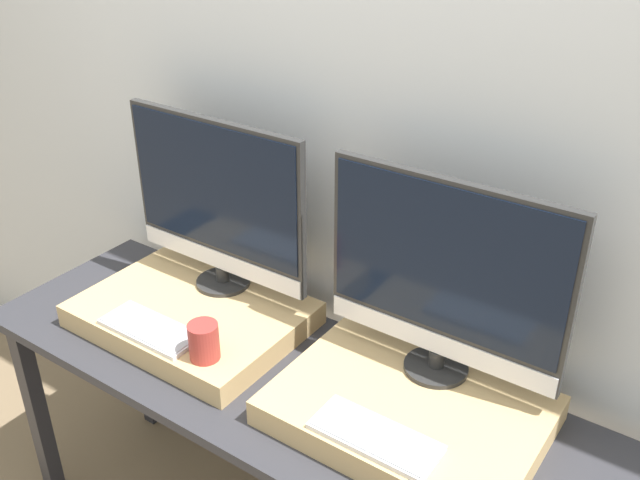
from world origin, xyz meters
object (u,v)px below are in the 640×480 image
Objects in this scene: monitor_left at (217,201)px; mug at (204,341)px; keyboard_left at (150,329)px; monitor_right at (444,276)px; keyboard_right at (375,436)px.

monitor_left reaches higher than mug.
monitor_right is (0.71, 0.29, 0.27)m from keyboard_left.
mug is at bearing -55.67° from monitor_left.
mug is at bearing 0.00° from keyboard_left.
keyboard_left is 2.90× the size of mug.
monitor_left is 0.71m from monitor_right.
mug is 0.63m from monitor_right.
monitor_left reaches higher than keyboard_left.
monitor_right is 2.07× the size of keyboard_right.
mug is (0.20, 0.00, 0.04)m from keyboard_left.
monitor_right is (0.51, 0.29, 0.22)m from mug.
monitor_left is at bearing 157.44° from keyboard_right.
monitor_left and monitor_right have the same top height.
monitor_left reaches higher than keyboard_right.
keyboard_left is (0.00, -0.29, -0.27)m from monitor_left.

